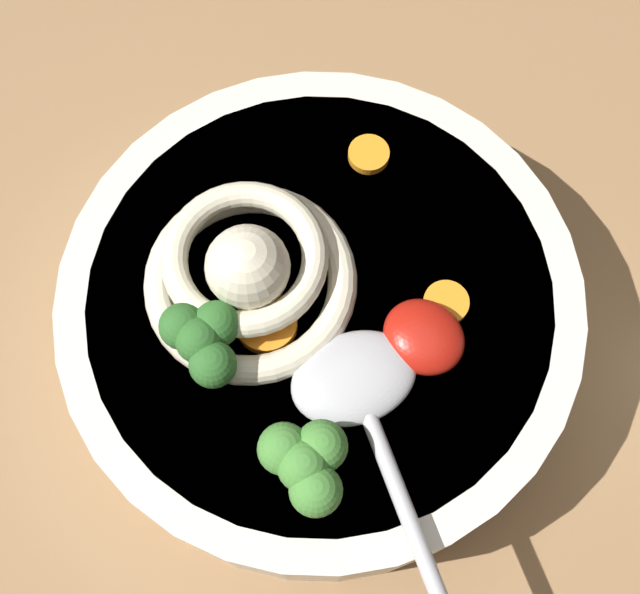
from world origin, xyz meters
TOP-DOWN VIEW (x-y plane):
  - table_slab at (0.00, 0.00)cm, footprint 90.54×90.54cm
  - soup_bowl at (-0.97, -3.42)cm, footprint 26.04×26.04cm
  - noodle_pile at (2.08, -1.74)cm, footprint 11.36×11.14cm
  - soup_spoon at (-6.18, -0.55)cm, footprint 16.71×11.26cm
  - chili_sauce_dollop at (-6.17, -4.87)cm, footprint 3.98×3.59cm
  - broccoli_floret_beside_noodles at (1.24, 2.21)cm, footprint 4.29×3.69cm
  - broccoli_floret_left at (-6.07, 3.33)cm, footprint 4.55×3.91cm
  - carrot_slice_far at (-0.17, -0.62)cm, footprint 2.99×2.99cm
  - carrot_slice_right at (-5.83, -7.14)cm, footprint 2.22×2.22cm
  - carrot_slice_extra_a at (2.24, -10.92)cm, footprint 2.14×2.14cm

SIDE VIEW (x-z plane):
  - table_slab at x=0.00cm, z-range 0.00..3.06cm
  - soup_bowl at x=-0.97cm, z-range 3.18..10.01cm
  - carrot_slice_right at x=-5.83cm, z-range 9.90..10.36cm
  - carrot_slice_extra_a at x=2.24cm, z-range 9.90..10.39cm
  - carrot_slice_far at x=-0.17cm, z-range 9.90..10.63cm
  - soup_spoon at x=-6.18cm, z-range 9.90..11.50cm
  - chili_sauce_dollop at x=-6.17cm, z-range 9.90..11.69cm
  - noodle_pile at x=2.08cm, z-range 9.04..13.60cm
  - broccoli_floret_beside_noodles at x=1.24cm, z-range 10.33..13.71cm
  - broccoli_floret_left at x=-6.07cm, z-range 10.35..13.95cm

